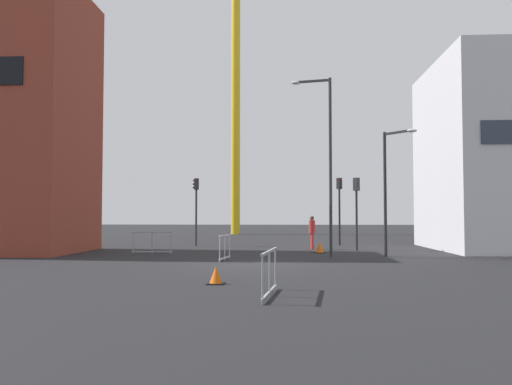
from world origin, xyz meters
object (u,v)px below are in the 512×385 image
Objects in this scene: traffic_light_crosswalk at (339,200)px; traffic_cone_orange at (216,276)px; construction_crane at (234,61)px; traffic_light_median at (356,201)px; traffic_light_island at (196,201)px; streetlamp_short at (389,181)px; traffic_cone_striped at (320,248)px; pedestrian_walking at (312,230)px; streetlamp_tall at (326,152)px.

traffic_light_crosswalk is 19.29m from traffic_cone_orange.
traffic_cone_orange is at bearing -84.91° from construction_crane.
traffic_light_median is 0.92× the size of traffic_light_crosswalk.
traffic_light_island is at bearing 101.89° from traffic_cone_orange.
traffic_light_crosswalk reaches higher than traffic_light_median.
streetlamp_short is 1.35× the size of traffic_light_crosswalk.
traffic_light_crosswalk reaches higher than traffic_cone_orange.
streetlamp_short is 1.38× the size of traffic_light_island.
streetlamp_short is 12.88m from traffic_light_island.
traffic_light_median reaches higher than traffic_cone_striped.
pedestrian_walking reaches higher than traffic_cone_striped.
traffic_light_crosswalk is 8.63× the size of traffic_cone_orange.
traffic_light_island reaches higher than traffic_cone_striped.
construction_crane is 24.88m from traffic_light_crosswalk.
streetlamp_tall is 5.27m from traffic_light_median.
traffic_cone_striped is (-0.15, 2.45, -4.51)m from streetlamp_tall.
streetlamp_tall is at bearing -175.79° from streetlamp_short.
traffic_light_island is at bearing 158.04° from pedestrian_walking.
traffic_cone_orange is 12.32m from traffic_cone_striped.
pedestrian_walking is at bearing 76.85° from traffic_cone_orange.
traffic_light_island is 17.81m from traffic_cone_orange.
streetlamp_tall is at bearing -99.60° from traffic_light_crosswalk.
construction_crane is 24.28m from traffic_light_island.
streetlamp_short is 12.09m from traffic_cone_orange.
traffic_light_crosswalk is (-1.37, 8.83, -0.64)m from streetlamp_short.
traffic_light_crosswalk is at bearing -64.85° from construction_crane.
construction_crane reaches higher than traffic_light_crosswalk.
streetlamp_tall reaches higher than streetlamp_short.
construction_crane reaches higher than streetlamp_short.
traffic_light_island is at bearing 142.94° from traffic_cone_striped.
pedestrian_walking is (-3.30, 4.88, -2.39)m from streetlamp_short.
streetlamp_tall is at bearing -86.42° from traffic_cone_striped.
traffic_light_median is (-0.94, 4.18, -0.84)m from streetlamp_short.
pedestrian_walking is 2.79m from traffic_cone_striped.
traffic_cone_orange is at bearing -106.10° from traffic_light_crosswalk.
streetlamp_tall is 14.25× the size of traffic_cone_striped.
pedestrian_walking is 3.22× the size of traffic_cone_striped.
streetlamp_short is 9.96× the size of traffic_cone_striped.
traffic_cone_orange is at bearing -103.15° from pedestrian_walking.
streetlamp_tall is 4.42× the size of pedestrian_walking.
traffic_cone_striped is (6.88, -24.83, -17.17)m from construction_crane.
streetlamp_tall is (7.03, -27.27, -12.66)m from construction_crane.
construction_crane is 48.13× the size of traffic_cone_striped.
traffic_light_island is 8.48× the size of traffic_cone_orange.
traffic_light_median is (8.99, -22.88, -14.81)m from construction_crane.
traffic_light_median is at bearing -84.74° from traffic_light_crosswalk.
pedestrian_walking reaches higher than traffic_cone_orange.
traffic_light_median is 2.11× the size of pedestrian_walking.
construction_crane is 14.93× the size of pedestrian_walking.
traffic_light_island is 0.98× the size of traffic_light_crosswalk.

